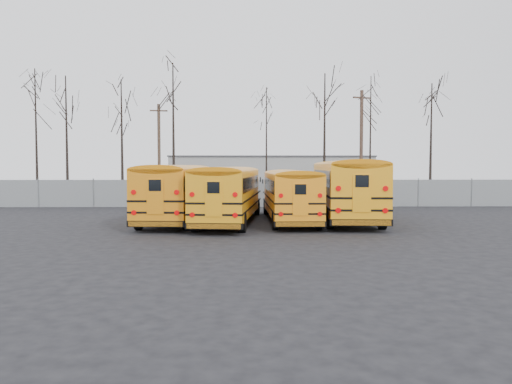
{
  "coord_description": "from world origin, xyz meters",
  "views": [
    {
      "loc": [
        -0.83,
        -24.71,
        3.02
      ],
      "look_at": [
        -0.27,
        2.31,
        1.6
      ],
      "focal_mm": 35.0,
      "sensor_mm": 36.0,
      "label": 1
    }
  ],
  "objects_px": {
    "bus_b": "(229,190)",
    "utility_pole_right": "(361,144)",
    "bus_a": "(177,188)",
    "bus_d": "(345,185)",
    "bus_c": "(290,191)",
    "utility_pole_left": "(159,152)"
  },
  "relations": [
    {
      "from": "bus_a",
      "to": "bus_d",
      "type": "bearing_deg",
      "value": 6.07
    },
    {
      "from": "utility_pole_left",
      "to": "utility_pole_right",
      "type": "distance_m",
      "value": 17.01
    },
    {
      "from": "utility_pole_right",
      "to": "bus_d",
      "type": "bearing_deg",
      "value": -124.69
    },
    {
      "from": "bus_d",
      "to": "utility_pole_left",
      "type": "bearing_deg",
      "value": 135.77
    },
    {
      "from": "bus_d",
      "to": "utility_pole_left",
      "type": "distance_m",
      "value": 18.83
    },
    {
      "from": "bus_b",
      "to": "bus_d",
      "type": "distance_m",
      "value": 6.51
    },
    {
      "from": "bus_a",
      "to": "bus_d",
      "type": "xyz_separation_m",
      "value": [
        9.16,
        0.4,
        0.15
      ]
    },
    {
      "from": "bus_a",
      "to": "bus_b",
      "type": "bearing_deg",
      "value": -15.32
    },
    {
      "from": "bus_c",
      "to": "bus_d",
      "type": "xyz_separation_m",
      "value": [
        3.11,
        0.71,
        0.31
      ]
    },
    {
      "from": "bus_c",
      "to": "bus_d",
      "type": "bearing_deg",
      "value": 12.02
    },
    {
      "from": "bus_b",
      "to": "utility_pole_left",
      "type": "distance_m",
      "value": 16.59
    },
    {
      "from": "utility_pole_left",
      "to": "utility_pole_right",
      "type": "bearing_deg",
      "value": -5.83
    },
    {
      "from": "bus_b",
      "to": "utility_pole_right",
      "type": "distance_m",
      "value": 19.85
    },
    {
      "from": "utility_pole_left",
      "to": "utility_pole_right",
      "type": "relative_size",
      "value": 0.86
    },
    {
      "from": "bus_a",
      "to": "utility_pole_left",
      "type": "bearing_deg",
      "value": 107.12
    },
    {
      "from": "bus_d",
      "to": "bus_b",
      "type": "bearing_deg",
      "value": -164.49
    },
    {
      "from": "bus_a",
      "to": "bus_c",
      "type": "distance_m",
      "value": 6.06
    },
    {
      "from": "bus_c",
      "to": "utility_pole_right",
      "type": "height_order",
      "value": "utility_pole_right"
    },
    {
      "from": "bus_c",
      "to": "utility_pole_right",
      "type": "bearing_deg",
      "value": 63.73
    },
    {
      "from": "utility_pole_left",
      "to": "bus_b",
      "type": "bearing_deg",
      "value": -77.65
    },
    {
      "from": "utility_pole_right",
      "to": "bus_b",
      "type": "bearing_deg",
      "value": -141.68
    },
    {
      "from": "bus_c",
      "to": "utility_pole_left",
      "type": "height_order",
      "value": "utility_pole_left"
    }
  ]
}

